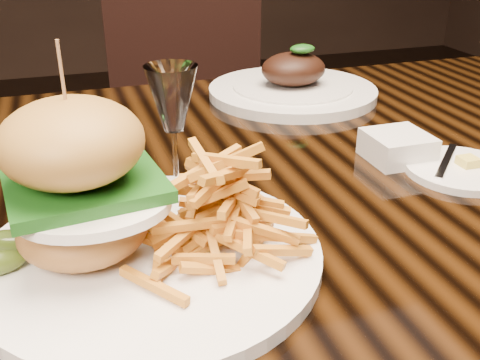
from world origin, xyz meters
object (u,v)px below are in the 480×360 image
object	(u,v)px
dining_table	(242,221)
far_dish	(293,87)
wine_glass	(173,104)
chair_far	(193,109)
burger_plate	(146,208)

from	to	relation	value
dining_table	far_dish	size ratio (longest dim) A/B	5.15
wine_glass	chair_far	xyz separation A→B (m)	(0.24, 0.94, -0.33)
dining_table	chair_far	distance (m)	0.91
dining_table	chair_far	size ratio (longest dim) A/B	1.68
dining_table	wine_glass	xyz separation A→B (m)	(-0.10, -0.05, 0.20)
burger_plate	dining_table	bearing A→B (deg)	53.75
chair_far	wine_glass	bearing A→B (deg)	-100.12
wine_glass	far_dish	size ratio (longest dim) A/B	0.52
dining_table	wine_glass	bearing A→B (deg)	-152.91
wine_glass	far_dish	world-z (taller)	wine_glass
far_dish	wine_glass	bearing A→B (deg)	-130.72
wine_glass	far_dish	bearing A→B (deg)	49.28
far_dish	chair_far	xyz separation A→B (m)	(-0.05, 0.60, -0.23)
burger_plate	far_dish	size ratio (longest dim) A/B	1.08
dining_table	wine_glass	world-z (taller)	wine_glass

